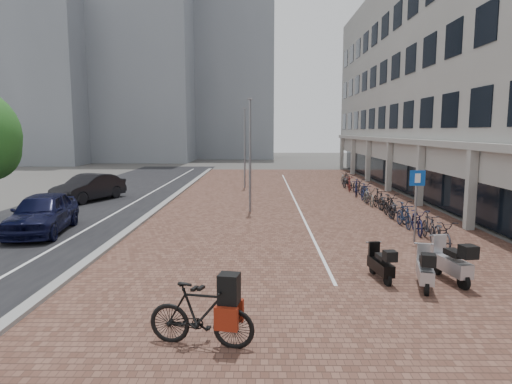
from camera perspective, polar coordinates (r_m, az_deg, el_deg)
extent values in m
plane|color=#474442|center=(15.06, -0.26, -7.99)|extent=(140.00, 140.00, 0.00)
cube|color=brown|center=(26.86, 4.42, -1.02)|extent=(14.50, 42.00, 0.04)
cube|color=black|center=(28.35, -18.36, -0.94)|extent=(8.00, 50.00, 0.03)
cube|color=gray|center=(27.32, -10.61, -0.85)|extent=(0.35, 42.00, 0.14)
cube|color=white|center=(27.76, -14.46, -0.93)|extent=(0.12, 44.00, 0.00)
cube|color=white|center=(26.87, 4.84, -0.96)|extent=(0.10, 30.00, 0.00)
cube|color=#A5A59F|center=(33.35, 23.98, 14.69)|extent=(8.00, 40.00, 13.00)
cube|color=black|center=(31.99, 17.71, 3.09)|extent=(0.15, 38.00, 3.20)
cube|color=#A5A59F|center=(31.85, 17.49, 6.23)|extent=(1.60, 38.00, 0.30)
cube|color=#A5A59F|center=(20.52, 25.32, 0.32)|extent=(0.35, 0.35, 3.40)
cube|color=#A5A59F|center=(26.06, 19.86, 2.02)|extent=(0.35, 0.35, 3.40)
cube|color=#A5A59F|center=(31.76, 16.32, 3.11)|extent=(0.35, 0.35, 3.40)
cube|color=#A5A59F|center=(37.56, 13.87, 3.86)|extent=(0.35, 0.35, 3.40)
cube|color=#A5A59F|center=(43.41, 12.07, 4.40)|extent=(0.35, 0.35, 3.40)
cube|color=#A5A59F|center=(49.30, 10.70, 4.81)|extent=(0.35, 0.35, 3.40)
cube|color=gray|center=(65.66, -14.38, 17.94)|extent=(14.00, 12.00, 32.00)
cube|color=gray|center=(70.19, -2.91, 15.00)|extent=(12.00, 10.00, 26.00)
cube|color=gray|center=(62.57, -24.76, 12.45)|extent=(10.00, 10.00, 20.00)
imported|color=black|center=(20.03, -25.21, -2.40)|extent=(2.55, 4.99, 1.63)
imported|color=black|center=(28.14, -20.20, 0.51)|extent=(3.28, 5.00, 1.56)
imported|color=black|center=(8.94, -6.90, -15.06)|extent=(2.14, 0.96, 1.24)
cube|color=black|center=(8.74, -6.96, -11.67)|extent=(0.43, 0.41, 0.56)
cube|color=maroon|center=(8.95, -8.35, -14.64)|extent=(0.45, 0.20, 0.43)
cube|color=maroon|center=(8.89, -5.45, -14.73)|extent=(0.45, 0.20, 0.43)
cylinder|color=slate|center=(17.48, 19.37, -2.13)|extent=(0.07, 0.07, 2.44)
cube|color=#0C45A7|center=(17.30, 19.58, 1.66)|extent=(0.56, 0.06, 0.55)
cylinder|color=slate|center=(22.56, -0.76, 4.50)|extent=(0.12, 0.12, 5.62)
cylinder|color=gray|center=(32.19, -1.44, 5.44)|extent=(0.12, 0.12, 5.61)
imported|color=black|center=(17.10, 22.32, -4.88)|extent=(0.88, 2.03, 1.04)
imported|color=black|center=(18.13, 20.85, -4.09)|extent=(0.62, 1.78, 1.05)
imported|color=#131435|center=(19.18, 19.58, -3.43)|extent=(0.96, 2.05, 1.04)
imported|color=#15223B|center=(20.20, 18.06, -2.80)|extent=(0.56, 1.77, 1.05)
imported|color=black|center=(21.31, 17.43, -2.25)|extent=(0.99, 2.06, 1.04)
imported|color=black|center=(22.38, 16.37, -1.73)|extent=(0.51, 1.75, 1.05)
imported|color=black|center=(23.52, 16.10, -1.29)|extent=(1.01, 2.06, 1.04)
imported|color=black|center=(24.59, 15.15, -0.86)|extent=(0.61, 1.78, 1.05)
imported|color=#504E49|center=(25.64, 13.97, -0.49)|extent=(0.74, 1.99, 1.04)
imported|color=#171E3F|center=(26.76, 13.51, -0.13)|extent=(0.57, 1.77, 1.05)
imported|color=black|center=(27.92, 13.46, 0.18)|extent=(0.82, 2.02, 1.04)
imported|color=#131636|center=(28.98, 12.47, 0.49)|extent=(0.89, 1.81, 1.05)
imported|color=black|center=(30.16, 12.61, 0.75)|extent=(0.86, 2.02, 1.04)
imported|color=#561916|center=(31.22, 11.61, 1.02)|extent=(0.74, 1.80, 1.05)
imported|color=black|center=(32.36, 11.39, 1.25)|extent=(0.93, 2.04, 1.04)
imported|color=black|center=(33.51, 11.30, 1.48)|extent=(0.56, 1.77, 1.05)
imported|color=#56534F|center=(34.64, 10.96, 1.67)|extent=(0.73, 1.99, 1.04)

